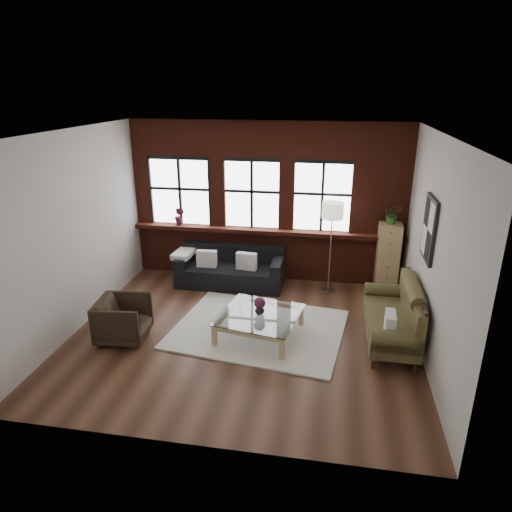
% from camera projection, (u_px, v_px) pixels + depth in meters
% --- Properties ---
extents(floor, '(5.50, 5.50, 0.00)m').
position_uv_depth(floor, '(244.00, 334.00, 7.45)').
color(floor, '#422518').
rests_on(floor, ground).
extents(ceiling, '(5.50, 5.50, 0.00)m').
position_uv_depth(ceiling, '(242.00, 132.00, 6.32)').
color(ceiling, white).
rests_on(ceiling, ground).
extents(wall_back, '(5.50, 0.00, 5.50)m').
position_uv_depth(wall_back, '(267.00, 202.00, 9.19)').
color(wall_back, beige).
rests_on(wall_back, ground).
extents(wall_front, '(5.50, 0.00, 5.50)m').
position_uv_depth(wall_front, '(194.00, 320.00, 4.58)').
color(wall_front, beige).
rests_on(wall_front, ground).
extents(wall_left, '(0.00, 5.00, 5.00)m').
position_uv_depth(wall_left, '(75.00, 232.00, 7.32)').
color(wall_left, beige).
rests_on(wall_left, ground).
extents(wall_right, '(0.00, 5.00, 5.00)m').
position_uv_depth(wall_right, '(433.00, 252.00, 6.45)').
color(wall_right, beige).
rests_on(wall_right, ground).
extents(brick_backwall, '(5.50, 0.12, 3.20)m').
position_uv_depth(brick_backwall, '(267.00, 203.00, 9.14)').
color(brick_backwall, '#551F14').
rests_on(brick_backwall, floor).
extents(sill_ledge, '(5.50, 0.30, 0.08)m').
position_uv_depth(sill_ledge, '(266.00, 231.00, 9.25)').
color(sill_ledge, '#551F14').
rests_on(sill_ledge, brick_backwall).
extents(window_left, '(1.38, 0.10, 1.50)m').
position_uv_depth(window_left, '(180.00, 192.00, 9.38)').
color(window_left, black).
rests_on(window_left, brick_backwall).
extents(window_mid, '(1.38, 0.10, 1.50)m').
position_uv_depth(window_mid, '(252.00, 195.00, 9.14)').
color(window_mid, black).
rests_on(window_mid, brick_backwall).
extents(window_right, '(1.38, 0.10, 1.50)m').
position_uv_depth(window_right, '(322.00, 198.00, 8.92)').
color(window_right, black).
rests_on(window_right, brick_backwall).
extents(wall_poster, '(0.05, 0.74, 0.94)m').
position_uv_depth(wall_poster, '(429.00, 229.00, 6.64)').
color(wall_poster, black).
rests_on(wall_poster, wall_right).
extents(shag_rug, '(2.98, 2.48, 0.03)m').
position_uv_depth(shag_rug, '(259.00, 329.00, 7.58)').
color(shag_rug, beige).
rests_on(shag_rug, floor).
extents(dark_sofa, '(2.11, 0.85, 0.76)m').
position_uv_depth(dark_sofa, '(230.00, 267.00, 9.17)').
color(dark_sofa, black).
rests_on(dark_sofa, floor).
extents(pillow_a, '(0.41, 0.16, 0.34)m').
position_uv_depth(pillow_a, '(207.00, 259.00, 9.08)').
color(pillow_a, silver).
rests_on(pillow_a, dark_sofa).
extents(pillow_b, '(0.41, 0.19, 0.34)m').
position_uv_depth(pillow_b, '(246.00, 261.00, 8.96)').
color(pillow_b, silver).
rests_on(pillow_b, dark_sofa).
extents(vintage_settee, '(0.82, 1.85, 0.99)m').
position_uv_depth(vintage_settee, '(391.00, 313.00, 7.09)').
color(vintage_settee, '#4F4824').
rests_on(vintage_settee, floor).
extents(pillow_settee, '(0.16, 0.39, 0.34)m').
position_uv_depth(pillow_settee, '(390.00, 324.00, 6.54)').
color(pillow_settee, silver).
rests_on(pillow_settee, vintage_settee).
extents(armchair, '(0.85, 0.83, 0.70)m').
position_uv_depth(armchair, '(123.00, 320.00, 7.18)').
color(armchair, black).
rests_on(armchair, floor).
extents(coffee_table, '(1.41, 1.41, 0.41)m').
position_uv_depth(coffee_table, '(260.00, 325.00, 7.34)').
color(coffee_table, tan).
rests_on(coffee_table, shag_rug).
extents(vase, '(0.21, 0.21, 0.16)m').
position_uv_depth(vase, '(260.00, 310.00, 7.24)').
color(vase, '#B2B2B2').
rests_on(vase, coffee_table).
extents(flowers, '(0.19, 0.19, 0.19)m').
position_uv_depth(flowers, '(260.00, 303.00, 7.20)').
color(flowers, '#5A1E39').
rests_on(flowers, vase).
extents(drawer_chest, '(0.42, 0.42, 1.36)m').
position_uv_depth(drawer_chest, '(387.00, 257.00, 8.84)').
color(drawer_chest, tan).
rests_on(drawer_chest, floor).
extents(potted_plant_top, '(0.41, 0.39, 0.37)m').
position_uv_depth(potted_plant_top, '(392.00, 214.00, 8.54)').
color(potted_plant_top, '#2D5923').
rests_on(potted_plant_top, drawer_chest).
extents(floor_lamp, '(0.40, 0.40, 1.93)m').
position_uv_depth(floor_lamp, '(331.00, 244.00, 8.70)').
color(floor_lamp, '#A5A5A8').
rests_on(floor_lamp, floor).
extents(sill_plant, '(0.25, 0.23, 0.39)m').
position_uv_depth(sill_plant, '(179.00, 216.00, 9.43)').
color(sill_plant, '#5A1E39').
rests_on(sill_plant, sill_ledge).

